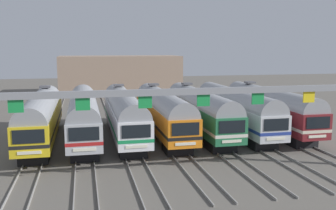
% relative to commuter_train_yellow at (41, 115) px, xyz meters
% --- Properties ---
extents(ground_plane, '(160.00, 160.00, 0.00)m').
position_rel_commuter_train_yellow_xyz_m(ground_plane, '(11.93, 0.00, -2.69)').
color(ground_plane, '#5B564F').
extents(track_bed, '(25.37, 70.00, 0.15)m').
position_rel_commuter_train_yellow_xyz_m(track_bed, '(11.93, 17.00, -2.61)').
color(track_bed, gray).
rests_on(track_bed, ground).
extents(commuter_train_yellow, '(2.88, 18.06, 5.05)m').
position_rel_commuter_train_yellow_xyz_m(commuter_train_yellow, '(0.00, 0.00, 0.00)').
color(commuter_train_yellow, gold).
rests_on(commuter_train_yellow, ground).
extents(commuter_train_stainless, '(2.88, 18.06, 4.77)m').
position_rel_commuter_train_yellow_xyz_m(commuter_train_stainless, '(3.98, -0.00, -0.00)').
color(commuter_train_stainless, '#B2B5BA').
rests_on(commuter_train_stainless, ground).
extents(commuter_train_white, '(2.88, 18.06, 5.05)m').
position_rel_commuter_train_yellow_xyz_m(commuter_train_white, '(7.95, 0.00, 0.00)').
color(commuter_train_white, white).
rests_on(commuter_train_white, ground).
extents(commuter_train_orange, '(2.88, 18.06, 5.05)m').
position_rel_commuter_train_yellow_xyz_m(commuter_train_orange, '(11.93, 0.00, 0.00)').
color(commuter_train_orange, orange).
rests_on(commuter_train_orange, ground).
extents(commuter_train_green, '(2.88, 18.06, 5.05)m').
position_rel_commuter_train_yellow_xyz_m(commuter_train_green, '(15.91, 0.00, 0.00)').
color(commuter_train_green, '#236B42').
rests_on(commuter_train_green, ground).
extents(commuter_train_silver, '(2.88, 18.06, 4.77)m').
position_rel_commuter_train_yellow_xyz_m(commuter_train_silver, '(19.88, -0.00, -0.00)').
color(commuter_train_silver, silver).
rests_on(commuter_train_silver, ground).
extents(commuter_train_maroon, '(2.88, 18.06, 5.05)m').
position_rel_commuter_train_yellow_xyz_m(commuter_train_maroon, '(23.86, 0.00, 0.00)').
color(commuter_train_maroon, maroon).
rests_on(commuter_train_maroon, ground).
extents(catenary_gantry, '(29.10, 0.44, 6.97)m').
position_rel_commuter_train_yellow_xyz_m(catenary_gantry, '(11.93, -13.50, 2.73)').
color(catenary_gantry, gray).
rests_on(catenary_gantry, ground).
extents(maintenance_building, '(24.10, 10.00, 7.43)m').
position_rel_commuter_train_yellow_xyz_m(maintenance_building, '(11.47, 40.46, 1.03)').
color(maintenance_building, gray).
rests_on(maintenance_building, ground).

